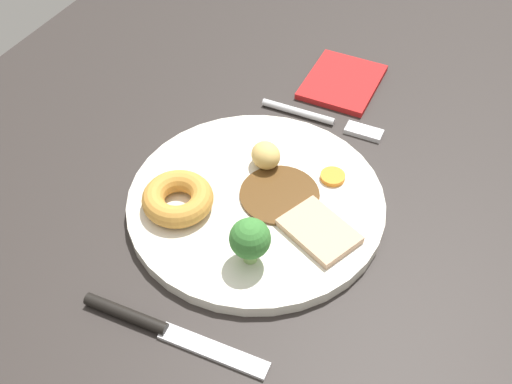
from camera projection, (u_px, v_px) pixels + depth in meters
The scene contains 11 objects.
dining_table at pixel (227, 225), 68.80cm from camera, with size 120.00×84.00×3.60cm, color #2B2623.
dinner_plate at pixel (256, 203), 67.69cm from camera, with size 27.58×27.58×1.40cm, color silver.
gravy_pool at pixel (280, 195), 67.36cm from camera, with size 8.60×8.60×0.30cm, color #563819.
meat_slice_main at pixel (319, 231), 63.59cm from camera, with size 7.47×5.31×0.80cm, color tan.
yorkshire_pudding at pixel (178, 199), 65.55cm from camera, with size 7.52×7.52×2.38cm, color #C68938.
roast_potato_left at pixel (266, 155), 69.63cm from camera, with size 3.55×3.15×2.90cm, color #D8B260.
carrot_coin_front at pixel (333, 177), 69.00cm from camera, with size 2.74×2.74×0.57cm, color orange.
broccoli_floret at pixel (250, 239), 59.42cm from camera, with size 4.03×4.03×5.22cm.
fork at pixel (326, 120), 77.46cm from camera, with size 2.21×15.30×0.90cm.
knife at pixel (157, 327), 57.57cm from camera, with size 2.63×18.55×1.20cm.
folded_napkin at pixel (342, 82), 82.71cm from camera, with size 11.00×9.00×0.80cm, color red.
Camera 1 is at (38.04, 22.98, 54.55)cm, focal length 44.23 mm.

